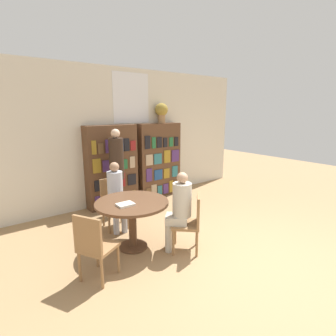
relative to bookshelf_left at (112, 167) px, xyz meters
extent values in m
plane|color=#9E7A51|center=(0.62, -3.38, -0.89)|extent=(16.00, 16.00, 0.00)
cube|color=beige|center=(0.62, 0.19, 0.61)|extent=(6.40, 0.06, 3.00)
cube|color=white|center=(0.62, 0.16, 1.46)|extent=(0.90, 0.01, 1.10)
cube|color=brown|center=(0.00, 0.00, 0.00)|extent=(1.12, 0.32, 1.78)
cube|color=#4C2D6B|center=(-0.41, -0.17, -0.69)|extent=(0.15, 0.02, 0.28)
cube|color=#2D707A|center=(-0.20, -0.17, -0.70)|extent=(0.16, 0.02, 0.25)
cube|color=#4C2D6B|center=(0.00, -0.17, -0.69)|extent=(0.14, 0.02, 0.28)
cube|color=#4C2D6B|center=(0.20, -0.17, -0.70)|extent=(0.11, 0.02, 0.26)
cube|color=olive|center=(0.41, -0.17, -0.70)|extent=(0.13, 0.02, 0.25)
cube|color=black|center=(-0.38, -0.17, -0.33)|extent=(0.19, 0.02, 0.23)
cube|color=olive|center=(-0.12, -0.17, -0.31)|extent=(0.14, 0.02, 0.26)
cube|color=maroon|center=(0.14, -0.17, -0.29)|extent=(0.17, 0.02, 0.30)
cube|color=black|center=(0.39, -0.17, -0.32)|extent=(0.21, 0.02, 0.24)
cube|color=olive|center=(-0.40, -0.17, 0.09)|extent=(0.17, 0.02, 0.29)
cube|color=#4C2D6B|center=(-0.20, -0.17, 0.07)|extent=(0.15, 0.02, 0.24)
cube|color=olive|center=(0.00, -0.17, 0.07)|extent=(0.14, 0.02, 0.25)
cube|color=#236638|center=(0.21, -0.17, 0.05)|extent=(0.16, 0.02, 0.21)
cube|color=tan|center=(0.42, -0.17, 0.08)|extent=(0.12, 0.02, 0.26)
cube|color=olive|center=(-0.44, -0.17, 0.47)|extent=(0.09, 0.02, 0.28)
cube|color=brown|center=(-0.30, -0.17, 0.44)|extent=(0.11, 0.02, 0.21)
cube|color=#4C2D6B|center=(-0.14, -0.17, 0.47)|extent=(0.10, 0.02, 0.28)
cube|color=#2D707A|center=(0.01, -0.17, 0.46)|extent=(0.12, 0.02, 0.25)
cube|color=navy|center=(0.15, -0.17, 0.47)|extent=(0.13, 0.02, 0.28)
cube|color=black|center=(0.29, -0.17, 0.47)|extent=(0.12, 0.02, 0.27)
cube|color=maroon|center=(0.45, -0.17, 0.44)|extent=(0.13, 0.02, 0.22)
cube|color=brown|center=(1.24, 0.00, 0.00)|extent=(1.12, 0.32, 1.78)
cube|color=brown|center=(0.83, -0.17, -0.72)|extent=(0.12, 0.02, 0.23)
cube|color=tan|center=(0.99, -0.17, -0.69)|extent=(0.15, 0.02, 0.28)
cube|color=#2D707A|center=(1.16, -0.17, -0.71)|extent=(0.13, 0.02, 0.23)
cube|color=#4C2D6B|center=(1.34, -0.17, -0.71)|extent=(0.15, 0.02, 0.25)
cube|color=olive|center=(1.51, -0.17, -0.68)|extent=(0.12, 0.02, 0.30)
cube|color=brown|center=(1.67, -0.17, -0.69)|extent=(0.14, 0.02, 0.28)
cube|color=#4C2D6B|center=(0.85, -0.17, -0.29)|extent=(0.15, 0.02, 0.31)
cube|color=navy|center=(1.12, -0.17, -0.32)|extent=(0.23, 0.02, 0.25)
cube|color=olive|center=(1.36, -0.17, -0.32)|extent=(0.17, 0.02, 0.24)
cube|color=#2D707A|center=(1.62, -0.17, -0.30)|extent=(0.17, 0.02, 0.27)
cube|color=tan|center=(0.87, -0.17, 0.07)|extent=(0.19, 0.02, 0.25)
cube|color=#2D707A|center=(1.11, -0.17, 0.07)|extent=(0.21, 0.02, 0.25)
cube|color=olive|center=(1.38, -0.17, 0.10)|extent=(0.18, 0.02, 0.31)
cube|color=#4C2D6B|center=(1.64, -0.17, 0.09)|extent=(0.22, 0.02, 0.29)
cube|color=black|center=(0.83, -0.17, 0.48)|extent=(0.14, 0.02, 0.30)
cube|color=#236638|center=(1.00, -0.17, 0.46)|extent=(0.10, 0.02, 0.26)
cube|color=black|center=(1.15, -0.17, 0.46)|extent=(0.14, 0.02, 0.25)
cube|color=black|center=(1.33, -0.17, 0.45)|extent=(0.11, 0.02, 0.22)
cube|color=#236638|center=(1.50, -0.17, 0.45)|extent=(0.11, 0.02, 0.22)
cube|color=black|center=(1.66, -0.17, 0.44)|extent=(0.11, 0.02, 0.22)
cylinder|color=#997047|center=(1.34, 0.00, 0.99)|extent=(0.18, 0.18, 0.19)
sphere|color=olive|center=(1.34, 0.00, 1.21)|extent=(0.31, 0.31, 0.31)
cylinder|color=brown|center=(-0.57, -1.88, -0.87)|extent=(0.44, 0.44, 0.03)
cylinder|color=brown|center=(-0.57, -1.88, -0.52)|extent=(0.12, 0.12, 0.68)
cylinder|color=brown|center=(-0.57, -1.88, -0.16)|extent=(1.10, 1.10, 0.04)
cube|color=olive|center=(-1.28, -2.27, -0.47)|extent=(0.54, 0.54, 0.04)
cube|color=olive|center=(-1.43, -2.36, -0.23)|extent=(0.23, 0.37, 0.45)
cylinder|color=olive|center=(-1.21, -2.04, -0.69)|extent=(0.04, 0.04, 0.40)
cylinder|color=olive|center=(-1.04, -2.34, -0.69)|extent=(0.04, 0.04, 0.40)
cylinder|color=olive|center=(-1.51, -2.21, -0.69)|extent=(0.04, 0.04, 0.40)
cylinder|color=olive|center=(-1.34, -2.51, -0.69)|extent=(0.04, 0.04, 0.40)
cube|color=olive|center=(-0.47, -1.07, -0.47)|extent=(0.44, 0.44, 0.04)
cube|color=olive|center=(-0.45, -0.90, -0.23)|extent=(0.40, 0.08, 0.45)
cylinder|color=olive|center=(-0.32, -1.26, -0.69)|extent=(0.04, 0.04, 0.40)
cylinder|color=olive|center=(-0.66, -1.22, -0.69)|extent=(0.04, 0.04, 0.40)
cylinder|color=olive|center=(-0.28, -0.93, -0.69)|extent=(0.04, 0.04, 0.40)
cylinder|color=olive|center=(-0.62, -0.89, -0.69)|extent=(0.04, 0.04, 0.40)
cube|color=olive|center=(0.03, -2.43, -0.47)|extent=(0.57, 0.57, 0.04)
cube|color=olive|center=(0.16, -2.55, -0.23)|extent=(0.30, 0.32, 0.45)
cylinder|color=olive|center=(-0.21, -2.44, -0.69)|extent=(0.04, 0.04, 0.40)
cylinder|color=olive|center=(0.02, -2.19, -0.69)|extent=(0.04, 0.04, 0.40)
cylinder|color=olive|center=(0.04, -2.67, -0.69)|extent=(0.04, 0.04, 0.40)
cylinder|color=olive|center=(0.27, -2.42, -0.69)|extent=(0.04, 0.04, 0.40)
cube|color=#B2B7C6|center=(-0.49, -1.21, -0.39)|extent=(0.30, 0.35, 0.12)
cylinder|color=#B2B7C6|center=(-0.48, -1.13, -0.08)|extent=(0.27, 0.27, 0.50)
sphere|color=#A37A5B|center=(-0.48, -1.13, 0.25)|extent=(0.17, 0.17, 0.17)
cylinder|color=#B2B7C6|center=(-0.43, -1.33, -0.67)|extent=(0.10, 0.10, 0.44)
cylinder|color=#B2B7C6|center=(-0.57, -1.32, -0.67)|extent=(0.10, 0.10, 0.44)
cube|color=beige|center=(-0.07, -2.34, -0.39)|extent=(0.42, 0.42, 0.12)
cylinder|color=beige|center=(-0.02, -2.39, -0.08)|extent=(0.28, 0.28, 0.50)
sphere|color=tan|center=(-0.02, -2.39, 0.25)|extent=(0.16, 0.16, 0.16)
cylinder|color=beige|center=(-0.21, -2.32, -0.67)|extent=(0.10, 0.10, 0.44)
cylinder|color=beige|center=(-0.10, -2.20, -0.67)|extent=(0.10, 0.10, 0.44)
cylinder|color=#332319|center=(-0.19, -0.51, -0.51)|extent=(0.10, 0.10, 0.75)
cylinder|color=#332319|center=(-0.06, -0.51, -0.51)|extent=(0.10, 0.10, 0.75)
cylinder|color=#332319|center=(-0.13, -0.51, 0.26)|extent=(0.29, 0.29, 0.81)
sphere|color=#DBB293|center=(-0.13, -0.51, 0.76)|extent=(0.18, 0.18, 0.18)
cylinder|color=#332319|center=(-0.04, -0.24, 0.47)|extent=(0.07, 0.30, 0.07)
cube|color=silver|center=(-0.72, -1.97, -0.12)|extent=(0.24, 0.18, 0.03)
camera|label=1|loc=(-2.38, -5.17, 1.20)|focal=28.00mm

